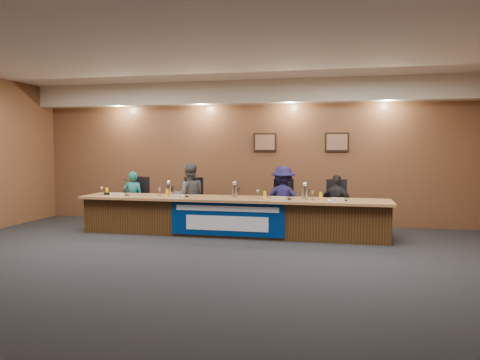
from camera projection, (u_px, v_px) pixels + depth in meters
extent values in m
plane|color=black|center=(194.00, 265.00, 6.94)|extent=(10.00, 10.00, 0.00)
cube|color=silver|center=(193.00, 45.00, 6.71)|extent=(10.00, 8.00, 0.04)
cube|color=brown|center=(248.00, 153.00, 10.72)|extent=(10.00, 0.04, 3.20)
cube|color=beige|center=(246.00, 93.00, 10.38)|extent=(10.00, 0.50, 0.50)
cube|color=#412711|center=(232.00, 217.00, 9.25)|extent=(6.00, 0.80, 0.70)
cube|color=#95663E|center=(231.00, 199.00, 9.18)|extent=(6.10, 0.95, 0.05)
cube|color=navy|center=(227.00, 219.00, 8.84)|extent=(2.20, 0.02, 0.65)
cube|color=silver|center=(227.00, 209.00, 8.82)|extent=(2.00, 0.01, 0.10)
cube|color=silver|center=(227.00, 223.00, 8.84)|extent=(1.60, 0.01, 0.28)
cube|color=black|center=(265.00, 142.00, 10.59)|extent=(0.52, 0.04, 0.42)
cube|color=black|center=(337.00, 142.00, 10.24)|extent=(0.52, 0.04, 0.42)
imported|color=#155756|center=(133.00, 199.00, 10.30)|extent=(0.50, 0.40, 1.21)
imported|color=#47474C|center=(189.00, 196.00, 10.02)|extent=(0.82, 0.73, 1.39)
imported|color=#13113B|center=(283.00, 199.00, 9.58)|extent=(0.89, 0.53, 1.35)
imported|color=black|center=(337.00, 204.00, 9.36)|extent=(0.75, 0.52, 1.19)
cube|color=black|center=(135.00, 204.00, 10.41)|extent=(0.63, 0.63, 0.08)
cube|color=black|center=(191.00, 205.00, 10.13)|extent=(0.49, 0.49, 0.08)
cube|color=black|center=(284.00, 208.00, 9.70)|extent=(0.54, 0.54, 0.08)
cube|color=black|center=(337.00, 209.00, 9.46)|extent=(0.50, 0.50, 0.08)
cube|color=white|center=(115.00, 194.00, 9.46)|extent=(0.24, 0.08, 0.10)
cylinder|color=black|center=(127.00, 195.00, 9.55)|extent=(0.07, 0.07, 0.02)
cylinder|color=#FFAA15|center=(107.00, 191.00, 9.72)|extent=(0.06, 0.06, 0.15)
cylinder|color=silver|center=(102.00, 190.00, 9.72)|extent=(0.08, 0.08, 0.18)
cube|color=white|center=(176.00, 196.00, 9.12)|extent=(0.24, 0.08, 0.10)
cylinder|color=black|center=(187.00, 197.00, 9.28)|extent=(0.07, 0.07, 0.02)
cylinder|color=#FFAA15|center=(167.00, 193.00, 9.37)|extent=(0.06, 0.06, 0.15)
cylinder|color=silver|center=(160.00, 192.00, 9.45)|extent=(0.08, 0.08, 0.18)
cube|color=white|center=(278.00, 198.00, 8.75)|extent=(0.24, 0.08, 0.10)
cylinder|color=black|center=(289.00, 199.00, 8.84)|extent=(0.07, 0.07, 0.02)
cylinder|color=#FFAA15|center=(265.00, 195.00, 8.96)|extent=(0.06, 0.06, 0.15)
cylinder|color=silver|center=(258.00, 194.00, 9.04)|extent=(0.08, 0.08, 0.18)
cube|color=white|center=(338.00, 199.00, 8.50)|extent=(0.24, 0.08, 0.10)
cylinder|color=black|center=(346.00, 200.00, 8.61)|extent=(0.07, 0.07, 0.02)
cylinder|color=#FFAA15|center=(321.00, 196.00, 8.76)|extent=(0.06, 0.06, 0.15)
cylinder|color=silver|center=(313.00, 195.00, 8.75)|extent=(0.08, 0.08, 0.18)
cylinder|color=silver|center=(169.00, 190.00, 9.44)|extent=(0.13, 0.13, 0.25)
cylinder|color=silver|center=(235.00, 191.00, 9.22)|extent=(0.12, 0.12, 0.26)
cylinder|color=silver|center=(305.00, 192.00, 8.89)|extent=(0.12, 0.12, 0.26)
cylinder|color=black|center=(112.00, 193.00, 9.74)|extent=(0.32, 0.32, 0.05)
cube|color=white|center=(334.00, 200.00, 8.70)|extent=(0.26, 0.33, 0.01)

